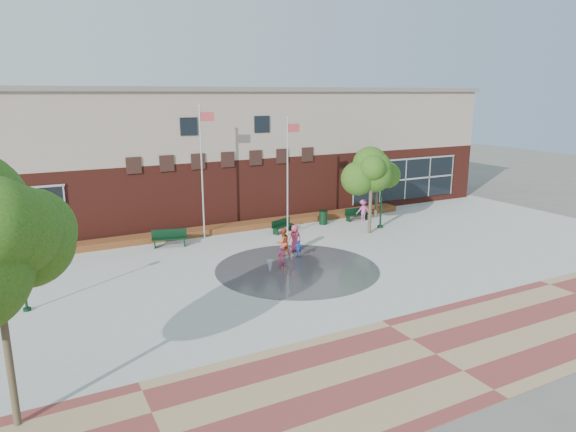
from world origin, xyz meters
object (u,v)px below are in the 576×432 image
bench_left (170,241)px  trash_can (323,217)px  flagpole_right (288,171)px  flagpole_left (202,166)px  child_splash (281,258)px

bench_left → trash_can: (10.76, 0.30, 0.17)m
flagpole_right → trash_can: size_ratio=7.54×
flagpole_left → trash_can: (8.32, -0.46, -4.05)m
flagpole_right → child_splash: flagpole_right is taller
flagpole_right → bench_left: 8.32m
flagpole_right → bench_left: bearing=170.2°
bench_left → child_splash: child_splash is taller
trash_can → bench_left: bearing=-178.4°
child_splash → flagpole_right: bearing=-139.4°
flagpole_right → child_splash: size_ratio=5.78×
trash_can → child_splash: child_splash is taller
flagpole_left → bench_left: (-2.43, -0.76, -4.22)m
flagpole_left → trash_can: size_ratio=8.29×
flagpole_left → flagpole_right: (4.89, -1.81, -0.40)m
flagpole_left → flagpole_right: flagpole_left is taller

